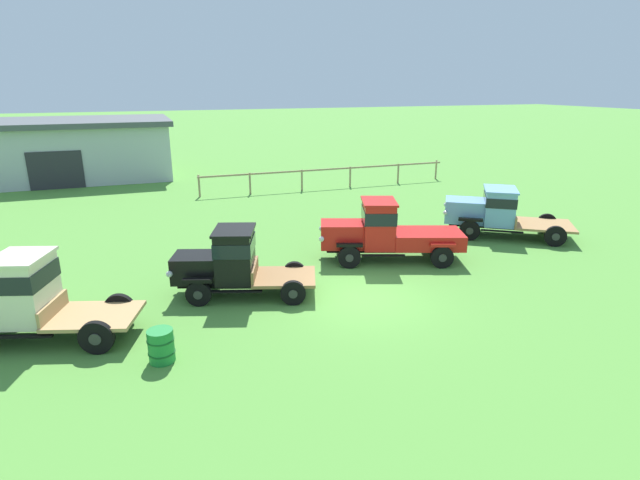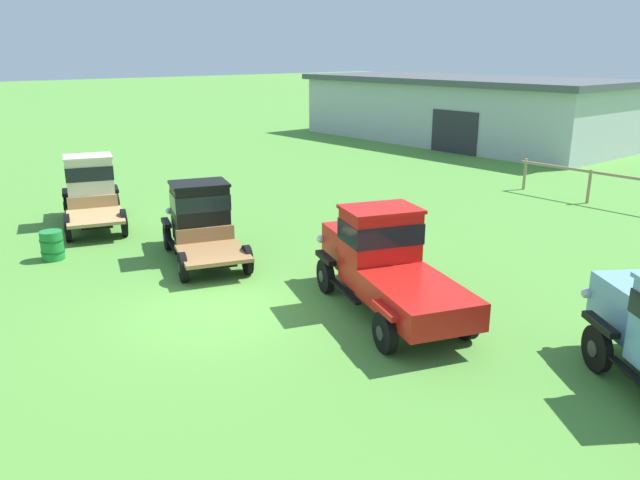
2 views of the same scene
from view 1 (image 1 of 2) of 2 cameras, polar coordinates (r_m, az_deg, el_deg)
The scene contains 8 objects.
ground_plane at distance 15.92m, azimuth 4.85°, elevation -6.61°, with size 240.00×240.00×0.00m, color #518E38.
farm_shed at distance 40.61m, azimuth -31.76°, elevation 8.65°, with size 20.94×9.12×4.08m.
paddock_fence at distance 32.39m, azimuth 0.95°, elevation 7.64°, with size 16.69×0.61×1.32m.
vintage_truck_foreground_near at distance 15.10m, azimuth -30.93°, elevation -5.57°, with size 4.96×3.05×2.34m.
vintage_truck_second_in_line at distance 15.97m, azimuth -10.20°, elevation -2.42°, with size 4.78×3.02×2.18m.
vintage_truck_midrow_center at distance 19.04m, azimuth 7.55°, elevation 0.95°, with size 5.62×3.41×2.33m.
vintage_truck_far_side at distance 23.27m, azimuth 19.13°, elevation 3.23°, with size 5.55×4.68×2.13m.
oil_drum_beside_row at distance 12.92m, azimuth -17.70°, elevation -11.44°, with size 0.65×0.65×0.83m.
Camera 1 is at (-6.34, -13.09, 6.48)m, focal length 28.00 mm.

